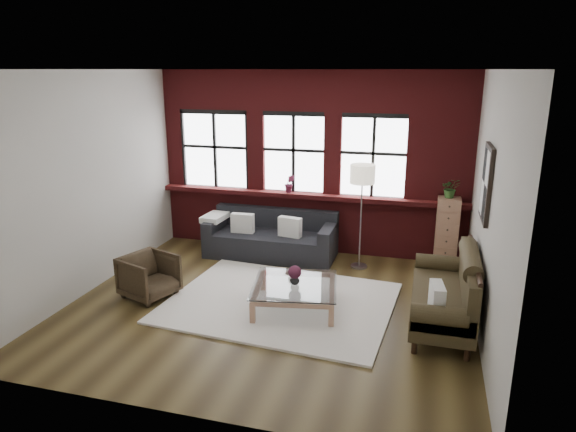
% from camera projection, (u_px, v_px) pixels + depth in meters
% --- Properties ---
extents(floor, '(5.50, 5.50, 0.00)m').
position_uv_depth(floor, '(270.00, 305.00, 7.23)').
color(floor, '#3B2D15').
rests_on(floor, ground).
extents(ceiling, '(5.50, 5.50, 0.00)m').
position_uv_depth(ceiling, '(267.00, 69.00, 6.34)').
color(ceiling, white).
rests_on(ceiling, ground).
extents(wall_back, '(5.50, 0.00, 5.50)m').
position_uv_depth(wall_back, '(311.00, 163.00, 9.10)').
color(wall_back, '#BAB6AD').
rests_on(wall_back, ground).
extents(wall_front, '(5.50, 0.00, 5.50)m').
position_uv_depth(wall_front, '(183.00, 260.00, 4.47)').
color(wall_front, '#BAB6AD').
rests_on(wall_front, ground).
extents(wall_left, '(0.00, 5.00, 5.00)m').
position_uv_depth(wall_left, '(89.00, 183.00, 7.49)').
color(wall_left, '#BAB6AD').
rests_on(wall_left, ground).
extents(wall_right, '(0.00, 5.00, 5.00)m').
position_uv_depth(wall_right, '(490.00, 209.00, 6.08)').
color(wall_right, '#BAB6AD').
rests_on(wall_right, ground).
extents(brick_backwall, '(5.50, 0.12, 3.20)m').
position_uv_depth(brick_backwall, '(310.00, 163.00, 9.05)').
color(brick_backwall, maroon).
rests_on(brick_backwall, floor).
extents(sill_ledge, '(5.50, 0.30, 0.08)m').
position_uv_depth(sill_ledge, '(309.00, 195.00, 9.12)').
color(sill_ledge, maroon).
rests_on(sill_ledge, brick_backwall).
extents(window_left, '(1.38, 0.10, 1.50)m').
position_uv_depth(window_left, '(216.00, 151.00, 9.47)').
color(window_left, black).
rests_on(window_left, brick_backwall).
extents(window_mid, '(1.38, 0.10, 1.50)m').
position_uv_depth(window_mid, '(294.00, 154.00, 9.09)').
color(window_mid, black).
rests_on(window_mid, brick_backwall).
extents(window_right, '(1.38, 0.10, 1.50)m').
position_uv_depth(window_right, '(373.00, 158.00, 8.73)').
color(window_right, black).
rests_on(window_right, brick_backwall).
extents(wall_poster, '(0.05, 0.74, 0.94)m').
position_uv_depth(wall_poster, '(487.00, 183.00, 6.30)').
color(wall_poster, black).
rests_on(wall_poster, wall_right).
extents(shag_rug, '(3.26, 2.65, 0.03)m').
position_uv_depth(shag_rug, '(280.00, 302.00, 7.28)').
color(shag_rug, white).
rests_on(shag_rug, floor).
extents(dark_sofa, '(2.26, 0.92, 0.82)m').
position_uv_depth(dark_sofa, '(271.00, 234.00, 9.02)').
color(dark_sofa, black).
rests_on(dark_sofa, floor).
extents(pillow_a, '(0.41, 0.16, 0.34)m').
position_uv_depth(pillow_a, '(243.00, 223.00, 9.00)').
color(pillow_a, white).
rests_on(pillow_a, dark_sofa).
extents(pillow_b, '(0.42, 0.21, 0.34)m').
position_uv_depth(pillow_b, '(290.00, 227.00, 8.78)').
color(pillow_b, white).
rests_on(pillow_b, dark_sofa).
extents(vintage_settee, '(0.85, 1.92, 1.02)m').
position_uv_depth(vintage_settee, '(442.00, 287.00, 6.56)').
color(vintage_settee, '#342B18').
rests_on(vintage_settee, floor).
extents(pillow_settee, '(0.19, 0.40, 0.34)m').
position_uv_depth(pillow_settee, '(437.00, 298.00, 6.01)').
color(pillow_settee, white).
rests_on(pillow_settee, vintage_settee).
extents(armchair, '(0.89, 0.87, 0.63)m').
position_uv_depth(armchair, '(149.00, 276.00, 7.42)').
color(armchair, '#2D2316').
rests_on(armchair, floor).
extents(coffee_table, '(1.32, 1.32, 0.38)m').
position_uv_depth(coffee_table, '(295.00, 297.00, 7.07)').
color(coffee_table, '#AA795C').
rests_on(coffee_table, shag_rug).
extents(vase, '(0.15, 0.15, 0.14)m').
position_uv_depth(vase, '(295.00, 279.00, 7.00)').
color(vase, '#B2B2B2').
rests_on(vase, coffee_table).
extents(flowers, '(0.18, 0.18, 0.18)m').
position_uv_depth(flowers, '(295.00, 272.00, 6.97)').
color(flowers, '#581E36').
rests_on(flowers, vase).
extents(drawer_chest, '(0.36, 0.36, 1.18)m').
position_uv_depth(drawer_chest, '(447.00, 232.00, 8.53)').
color(drawer_chest, '#AA795C').
rests_on(drawer_chest, floor).
extents(potted_plant_top, '(0.33, 0.29, 0.32)m').
position_uv_depth(potted_plant_top, '(451.00, 188.00, 8.32)').
color(potted_plant_top, '#2D5923').
rests_on(potted_plant_top, drawer_chest).
extents(floor_lamp, '(0.40, 0.40, 1.89)m').
position_uv_depth(floor_lamp, '(361.00, 213.00, 8.36)').
color(floor_lamp, '#A5A5A8').
rests_on(floor_lamp, floor).
extents(sill_plant, '(0.21, 0.19, 0.33)m').
position_uv_depth(sill_plant, '(290.00, 183.00, 9.12)').
color(sill_plant, '#581E36').
rests_on(sill_plant, sill_ledge).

